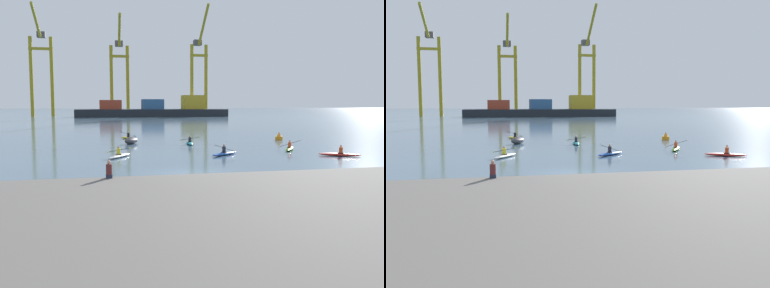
# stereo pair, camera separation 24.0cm
# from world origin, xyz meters

# --- Properties ---
(ground_plane) EXTENTS (800.00, 800.00, 0.00)m
(ground_plane) POSITION_xyz_m (0.00, 0.00, 0.00)
(ground_plane) COLOR slate
(container_barge) EXTENTS (51.72, 9.90, 7.43)m
(container_barge) POSITION_xyz_m (11.25, 115.61, 2.27)
(container_barge) COLOR #1E2328
(container_barge) RESTS_ON ground
(gantry_crane_west) EXTENTS (8.05, 20.11, 35.70)m
(gantry_crane_west) POSITION_xyz_m (-26.99, 125.64, 18.56)
(gantry_crane_west) COLOR olive
(gantry_crane_west) RESTS_ON ground
(gantry_crane_west_mid) EXTENTS (7.02, 15.89, 34.50)m
(gantry_crane_west_mid) POSITION_xyz_m (-0.10, 125.75, 17.07)
(gantry_crane_west_mid) COLOR olive
(gantry_crane_west_mid) RESTS_ON ground
(gantry_crane_east_mid) EXTENTS (6.57, 18.10, 37.66)m
(gantry_crane_east_mid) POSITION_xyz_m (28.71, 122.23, 17.91)
(gantry_crane_east_mid) COLOR olive
(gantry_crane_east_mid) RESTS_ON ground
(capsized_dinghy) EXTENTS (2.17, 2.81, 0.76)m
(capsized_dinghy) POSITION_xyz_m (-2.49, 20.39, 0.35)
(capsized_dinghy) COLOR #38383D
(capsized_dinghy) RESTS_ON ground
(channel_buoy) EXTENTS (0.90, 0.90, 1.00)m
(channel_buoy) POSITION_xyz_m (15.46, 21.57, 0.36)
(channel_buoy) COLOR orange
(channel_buoy) RESTS_ON ground
(kayak_teal) EXTENTS (2.27, 3.44, 0.95)m
(kayak_teal) POSITION_xyz_m (3.69, 18.56, 0.17)
(kayak_teal) COLOR teal
(kayak_teal) RESTS_ON ground
(kayak_white) EXTENTS (2.31, 3.20, 0.95)m
(kayak_white) POSITION_xyz_m (-4.18, 9.07, 0.17)
(kayak_white) COLOR silver
(kayak_white) RESTS_ON ground
(kayak_red) EXTENTS (3.24, 2.22, 0.95)m
(kayak_red) POSITION_xyz_m (14.00, 6.10, 0.17)
(kayak_red) COLOR red
(kayak_red) RESTS_ON ground
(kayak_blue) EXTENTS (3.07, 2.54, 0.95)m
(kayak_blue) POSITION_xyz_m (4.72, 8.74, 0.17)
(kayak_blue) COLOR #2856B2
(kayak_blue) RESTS_ON ground
(kayak_yellow) EXTENTS (2.04, 3.32, 1.01)m
(kayak_yellow) POSITION_xyz_m (-2.52, 26.74, 0.17)
(kayak_yellow) COLOR yellow
(kayak_yellow) RESTS_ON ground
(kayak_lime) EXTENTS (2.31, 3.20, 1.05)m
(kayak_lime) POSITION_xyz_m (11.89, 11.15, 0.17)
(kayak_lime) COLOR #7ABC2D
(kayak_lime) RESTS_ON ground
(stone_quay) EXTENTS (80.00, 20.00, 0.67)m
(stone_quay) POSITION_xyz_m (0.00, -13.56, 0.34)
(stone_quay) COLOR #605B56
(stone_quay) RESTS_ON ground
(seated_onlooker) EXTENTS (0.32, 0.30, 0.90)m
(seated_onlooker) POSITION_xyz_m (-5.06, -3.86, 1.07)
(seated_onlooker) COLOR #23283D
(seated_onlooker) RESTS_ON stone_quay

